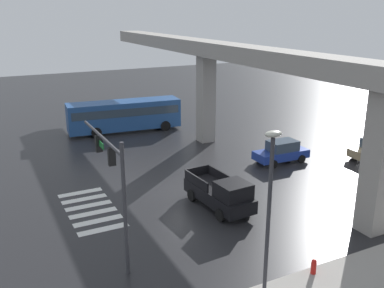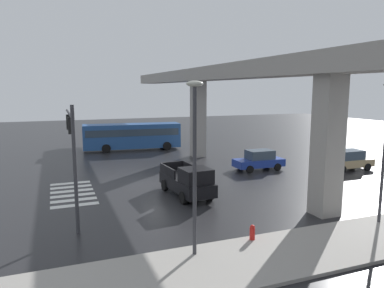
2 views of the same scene
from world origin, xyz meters
TOP-DOWN VIEW (x-y plane):
  - ground_plane at (0.00, 0.00)m, footprint 120.00×120.00m
  - crosswalk_stripes at (-0.00, -6.18)m, footprint 6.05×2.80m
  - elevated_overpass at (0.00, 6.69)m, footprint 59.03×2.35m
  - sidewalk_east at (12.81, 2.00)m, footprint 4.00×36.00m
  - pickup_truck at (3.44, 0.83)m, footprint 5.22×2.34m
  - city_bus at (-15.80, 1.22)m, footprint 3.55×10.99m
  - sedan_tan at (1.14, 16.38)m, footprint 2.01×4.32m
  - sedan_blue at (-1.67, 9.26)m, footprint 2.02×4.33m
  - traffic_signal_mast at (5.50, -6.28)m, footprint 6.49×0.32m
  - street_lamp_near_corner at (11.61, -1.95)m, footprint 0.44×0.70m
  - fire_hydrant at (11.21, 1.02)m, footprint 0.24×0.24m

SIDE VIEW (x-z plane):
  - ground_plane at x=0.00m, z-range 0.00..0.00m
  - crosswalk_stripes at x=0.00m, z-range 0.00..0.01m
  - sidewalk_east at x=12.81m, z-range 0.00..0.15m
  - fire_hydrant at x=11.21m, z-range 0.01..0.86m
  - sedan_tan at x=1.14m, z-range -0.01..1.71m
  - sedan_blue at x=-1.67m, z-range -0.01..1.71m
  - pickup_truck at x=3.44m, z-range -0.05..2.03m
  - city_bus at x=-15.80m, z-range 0.23..3.22m
  - traffic_signal_mast at x=5.50m, z-range 1.28..7.48m
  - street_lamp_near_corner at x=11.61m, z-range 0.94..8.18m
  - elevated_overpass at x=0.00m, z-range 3.25..12.14m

